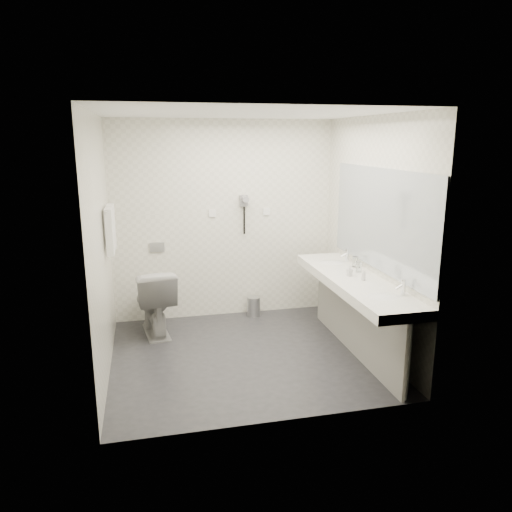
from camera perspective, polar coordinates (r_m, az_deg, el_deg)
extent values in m
plane|color=#28282D|center=(5.35, -1.23, -11.45)|extent=(2.80, 2.80, 0.00)
plane|color=white|center=(4.86, -1.38, 16.35)|extent=(2.80, 2.80, 0.00)
plane|color=white|center=(6.21, -3.73, 4.15)|extent=(2.80, 0.00, 2.80)
plane|color=white|center=(3.73, 2.74, -2.23)|extent=(2.80, 0.00, 2.80)
plane|color=white|center=(4.88, -17.63, 0.93)|extent=(0.00, 2.60, 2.60)
plane|color=white|center=(5.41, 13.39, 2.39)|extent=(0.00, 2.60, 2.60)
cube|color=white|center=(5.22, 11.37, -2.98)|extent=(0.55, 2.20, 0.10)
cube|color=gray|center=(5.37, 11.41, -7.32)|extent=(0.03, 2.15, 0.75)
cylinder|color=silver|center=(4.53, 17.23, -11.71)|extent=(0.06, 0.06, 0.75)
cylinder|color=silver|center=(6.28, 7.79, -4.06)|extent=(0.06, 0.06, 0.75)
cube|color=#B2BCC6|center=(5.19, 14.33, 4.13)|extent=(0.02, 2.20, 1.05)
ellipsoid|color=white|center=(4.66, 14.66, -4.76)|extent=(0.40, 0.31, 0.05)
ellipsoid|color=white|center=(5.79, 8.78, -0.88)|extent=(0.40, 0.31, 0.05)
cylinder|color=silver|center=(4.72, 16.83, -3.51)|extent=(0.04, 0.04, 0.15)
cylinder|color=silver|center=(5.84, 10.59, 0.08)|extent=(0.04, 0.04, 0.15)
imported|color=silver|center=(5.24, 10.88, -1.73)|extent=(0.06, 0.06, 0.11)
imported|color=silver|center=(5.11, 12.46, -2.19)|extent=(0.05, 0.05, 0.11)
cylinder|color=silver|center=(5.41, 11.93, -1.26)|extent=(0.08, 0.08, 0.11)
cylinder|color=silver|center=(5.62, 11.51, -0.66)|extent=(0.08, 0.08, 0.12)
imported|color=white|center=(5.89, -11.80, -5.16)|extent=(0.55, 0.84, 0.80)
cube|color=#B2B5BA|center=(6.18, -11.47, 1.02)|extent=(0.18, 0.02, 0.12)
cylinder|color=#B2B5BA|center=(6.41, -0.27, -5.97)|extent=(0.19, 0.19, 0.24)
cylinder|color=#B2B5BA|center=(6.37, -0.27, -4.88)|extent=(0.17, 0.17, 0.02)
cylinder|color=silver|center=(5.36, -16.89, 5.34)|extent=(0.02, 0.62, 0.02)
cube|color=white|center=(5.26, -16.71, 2.76)|extent=(0.07, 0.24, 0.48)
cube|color=white|center=(5.53, -16.54, 3.29)|extent=(0.07, 0.24, 0.48)
cube|color=gray|center=(6.19, -1.43, 6.48)|extent=(0.10, 0.04, 0.14)
cylinder|color=gray|center=(6.12, -1.29, 6.68)|extent=(0.08, 0.14, 0.08)
cylinder|color=black|center=(6.21, -1.38, 4.17)|extent=(0.02, 0.02, 0.35)
cube|color=white|center=(6.16, -5.11, 4.99)|extent=(0.09, 0.02, 0.09)
cube|color=white|center=(6.30, 1.24, 5.22)|extent=(0.09, 0.02, 0.09)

